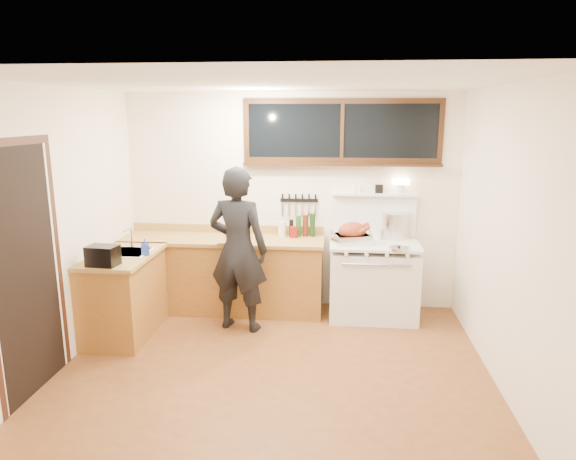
# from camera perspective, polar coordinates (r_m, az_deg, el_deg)

# --- Properties ---
(ground_plane) EXTENTS (4.00, 3.50, 0.02)m
(ground_plane) POSITION_cam_1_polar(r_m,az_deg,el_deg) (5.02, -1.56, -15.23)
(ground_plane) COLOR brown
(room_shell) EXTENTS (4.10, 3.60, 2.65)m
(room_shell) POSITION_cam_1_polar(r_m,az_deg,el_deg) (4.48, -1.68, 3.85)
(room_shell) COLOR white
(room_shell) RESTS_ON ground
(counter_back) EXTENTS (2.44, 0.64, 1.00)m
(counter_back) POSITION_cam_1_polar(r_m,az_deg,el_deg) (6.29, -7.22, -4.81)
(counter_back) COLOR brown
(counter_back) RESTS_ON ground
(counter_left) EXTENTS (0.64, 1.09, 0.90)m
(counter_left) POSITION_cam_1_polar(r_m,az_deg,el_deg) (5.82, -17.76, -6.84)
(counter_left) COLOR brown
(counter_left) RESTS_ON ground
(sink_unit) EXTENTS (0.50, 0.45, 0.37)m
(sink_unit) POSITION_cam_1_polar(r_m,az_deg,el_deg) (5.76, -17.56, -2.90)
(sink_unit) COLOR white
(sink_unit) RESTS_ON counter_left
(vintage_stove) EXTENTS (1.02, 0.74, 1.60)m
(vintage_stove) POSITION_cam_1_polar(r_m,az_deg,el_deg) (6.12, 9.45, -5.26)
(vintage_stove) COLOR white
(vintage_stove) RESTS_ON ground
(back_window) EXTENTS (2.32, 0.13, 0.77)m
(back_window) POSITION_cam_1_polar(r_m,az_deg,el_deg) (6.12, 6.01, 10.08)
(back_window) COLOR black
(back_window) RESTS_ON room_shell
(left_doorway) EXTENTS (0.02, 1.04, 2.17)m
(left_doorway) POSITION_cam_1_polar(r_m,az_deg,el_deg) (4.78, -27.01, -3.93)
(left_doorway) COLOR black
(left_doorway) RESTS_ON ground
(knife_strip) EXTENTS (0.46, 0.03, 0.28)m
(knife_strip) POSITION_cam_1_polar(r_m,az_deg,el_deg) (6.23, 1.24, 3.22)
(knife_strip) COLOR black
(knife_strip) RESTS_ON room_shell
(man) EXTENTS (0.74, 0.56, 1.81)m
(man) POSITION_cam_1_polar(r_m,az_deg,el_deg) (5.59, -5.56, -2.18)
(man) COLOR black
(man) RESTS_ON ground
(soap_bottle) EXTENTS (0.10, 0.11, 0.18)m
(soap_bottle) POSITION_cam_1_polar(r_m,az_deg,el_deg) (5.56, -15.60, -1.81)
(soap_bottle) COLOR #213BA6
(soap_bottle) RESTS_ON counter_left
(toaster) EXTENTS (0.31, 0.23, 0.20)m
(toaster) POSITION_cam_1_polar(r_m,az_deg,el_deg) (5.31, -19.89, -2.70)
(toaster) COLOR black
(toaster) RESTS_ON counter_left
(cutting_board) EXTENTS (0.42, 0.34, 0.14)m
(cutting_board) POSITION_cam_1_polar(r_m,az_deg,el_deg) (5.95, -5.94, -0.81)
(cutting_board) COLOR #A98543
(cutting_board) RESTS_ON counter_back
(roast_turkey) EXTENTS (0.48, 0.41, 0.24)m
(roast_turkey) POSITION_cam_1_polar(r_m,az_deg,el_deg) (5.91, 7.16, -0.46)
(roast_turkey) COLOR silver
(roast_turkey) RESTS_ON vintage_stove
(stockpot) EXTENTS (0.39, 0.39, 0.31)m
(stockpot) POSITION_cam_1_polar(r_m,az_deg,el_deg) (6.23, 11.86, 0.54)
(stockpot) COLOR silver
(stockpot) RESTS_ON vintage_stove
(saucepan) EXTENTS (0.15, 0.27, 0.11)m
(saucepan) POSITION_cam_1_polar(r_m,az_deg,el_deg) (6.17, 10.77, -0.45)
(saucepan) COLOR silver
(saucepan) RESTS_ON vintage_stove
(pot_lid) EXTENTS (0.28, 0.28, 0.04)m
(pot_lid) POSITION_cam_1_polar(r_m,az_deg,el_deg) (5.73, 12.24, -2.00)
(pot_lid) COLOR silver
(pot_lid) RESTS_ON vintage_stove
(coffee_tin) EXTENTS (0.09, 0.07, 0.13)m
(coffee_tin) POSITION_cam_1_polar(r_m,az_deg,el_deg) (6.12, 0.64, -0.23)
(coffee_tin) COLOR maroon
(coffee_tin) RESTS_ON counter_back
(pitcher) EXTENTS (0.12, 0.12, 0.18)m
(pitcher) POSITION_cam_1_polar(r_m,az_deg,el_deg) (6.18, -0.67, 0.13)
(pitcher) COLOR white
(pitcher) RESTS_ON counter_back
(bottle_cluster) EXTENTS (0.42, 0.07, 0.28)m
(bottle_cluster) POSITION_cam_1_polar(r_m,az_deg,el_deg) (6.18, 1.44, 0.42)
(bottle_cluster) COLOR black
(bottle_cluster) RESTS_ON counter_back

